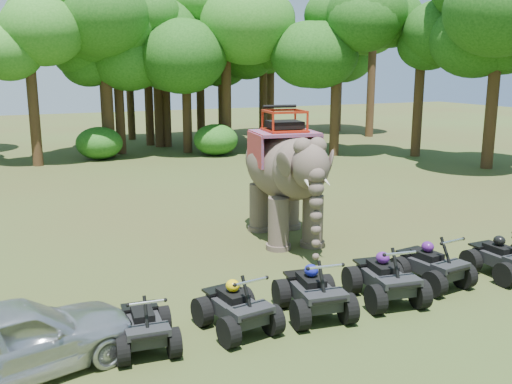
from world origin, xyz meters
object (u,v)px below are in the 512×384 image
at_px(atv_2, 314,285).
at_px(atv_4, 432,259).
at_px(atv_5, 503,252).
at_px(elephant, 285,174).
at_px(atv_1, 237,300).
at_px(atv_3, 386,272).
at_px(atv_0, 144,319).
at_px(parked_car, 15,339).

xyz_separation_m(atv_2, atv_4, (3.44, 0.31, -0.02)).
bearing_deg(atv_5, elephant, 123.06).
distance_m(elephant, atv_1, 6.53).
bearing_deg(atv_2, elephant, 76.60).
bearing_deg(atv_3, atv_1, -171.95).
bearing_deg(atv_0, atv_1, 4.86).
height_order(elephant, atv_5, elephant).
distance_m(parked_car, atv_0, 2.20).
bearing_deg(atv_0, atv_3, 4.85).
height_order(elephant, atv_3, elephant).
relative_size(parked_car, atv_4, 2.32).
bearing_deg(atv_2, atv_5, 7.84).
bearing_deg(atv_1, atv_5, -7.97).
xyz_separation_m(atv_1, atv_5, (7.20, -0.02, 0.00)).
bearing_deg(atv_3, atv_2, -171.62).
bearing_deg(parked_car, atv_2, -103.62).
relative_size(parked_car, atv_5, 2.39).
bearing_deg(elephant, atv_4, -64.98).
relative_size(atv_4, atv_5, 1.03).
bearing_deg(atv_4, atv_2, 178.51).
relative_size(atv_3, atv_5, 1.07).
distance_m(atv_2, atv_5, 5.45).
height_order(atv_4, atv_5, atv_4).
relative_size(atv_0, atv_1, 0.92).
xyz_separation_m(parked_car, atv_3, (7.65, 0.05, -0.02)).
distance_m(parked_car, atv_1, 4.06).
bearing_deg(atv_2, atv_4, 12.80).
bearing_deg(atv_5, atv_1, 179.26).
height_order(atv_0, atv_4, atv_4).
bearing_deg(atv_4, parked_car, 175.67).
bearing_deg(atv_5, atv_0, 179.19).
distance_m(atv_0, atv_1, 1.86).
relative_size(parked_car, atv_1, 2.40).
xyz_separation_m(elephant, atv_5, (3.45, -5.18, -1.37)).
distance_m(elephant, atv_2, 5.72).
height_order(atv_0, atv_5, atv_5).
relative_size(elephant, parked_car, 1.18).
bearing_deg(atv_3, atv_0, -171.94).
relative_size(atv_2, atv_5, 1.05).
height_order(atv_2, atv_5, atv_2).
bearing_deg(atv_0, parked_car, -172.11).
xyz_separation_m(parked_car, atv_4, (9.25, 0.36, -0.04)).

